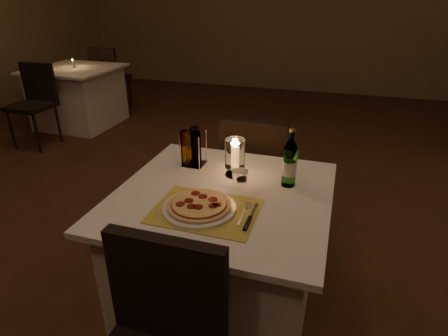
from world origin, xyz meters
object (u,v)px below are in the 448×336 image
(water_bottle, at_px, (290,163))
(plate, at_px, (199,208))
(main_table, at_px, (223,255))
(neighbor_table_left, at_px, (79,97))
(pizza, at_px, (199,205))
(chair_far, at_px, (256,168))
(tumbler, at_px, (240,178))
(hurricane_candle, at_px, (235,155))

(water_bottle, bearing_deg, plate, -133.41)
(main_table, relative_size, water_bottle, 3.45)
(water_bottle, xyz_separation_m, neighbor_table_left, (-3.05, 2.33, -0.48))
(pizza, height_order, water_bottle, water_bottle)
(chair_far, distance_m, pizza, 0.92)
(tumbler, distance_m, hurricane_candle, 0.14)
(main_table, xyz_separation_m, neighbor_table_left, (-2.76, 2.50, 0.00))
(chair_far, xyz_separation_m, plate, (-0.05, -0.89, 0.20))
(plate, distance_m, water_bottle, 0.50)
(plate, relative_size, water_bottle, 1.10)
(tumbler, height_order, water_bottle, water_bottle)
(neighbor_table_left, bearing_deg, pizza, -44.65)
(plate, xyz_separation_m, tumbler, (0.11, 0.27, 0.03))
(tumbler, distance_m, neighbor_table_left, 3.74)
(chair_far, distance_m, neighbor_table_left, 3.30)
(hurricane_candle, bearing_deg, pizza, -97.88)
(chair_far, bearing_deg, plate, -93.20)
(pizza, bearing_deg, water_bottle, 46.57)
(chair_far, distance_m, water_bottle, 0.68)
(main_table, bearing_deg, neighbor_table_left, 137.86)
(water_bottle, bearing_deg, pizza, -133.43)
(plate, height_order, neighbor_table_left, plate)
(plate, bearing_deg, tumbler, 67.90)
(pizza, relative_size, neighbor_table_left, 0.28)
(main_table, xyz_separation_m, chair_far, (0.00, 0.71, 0.18))
(pizza, bearing_deg, tumbler, 67.89)
(pizza, bearing_deg, chair_far, 86.80)
(main_table, height_order, neighbor_table_left, same)
(main_table, xyz_separation_m, water_bottle, (0.28, 0.17, 0.48))
(tumbler, bearing_deg, chair_far, 95.42)
(chair_far, xyz_separation_m, water_bottle, (0.28, -0.54, 0.31))
(main_table, relative_size, tumbler, 12.17)
(neighbor_table_left, bearing_deg, chair_far, -32.89)
(tumbler, distance_m, water_bottle, 0.25)
(plate, bearing_deg, pizza, 68.90)
(tumbler, relative_size, hurricane_candle, 0.41)
(water_bottle, distance_m, neighbor_table_left, 3.87)
(hurricane_candle, bearing_deg, plate, -97.89)
(neighbor_table_left, bearing_deg, main_table, -42.14)
(pizza, bearing_deg, main_table, 74.48)
(water_bottle, height_order, hurricane_candle, water_bottle)
(main_table, relative_size, chair_far, 1.11)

